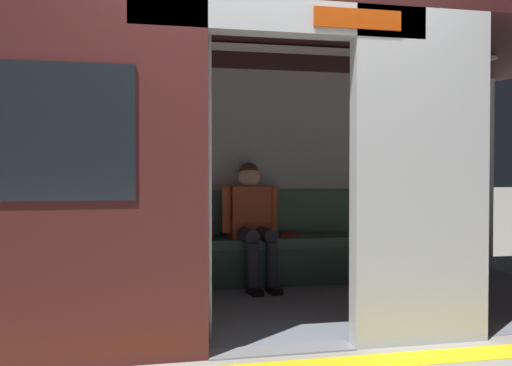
{
  "coord_description": "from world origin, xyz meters",
  "views": [
    {
      "loc": [
        0.87,
        3.32,
        1.11
      ],
      "look_at": [
        -0.08,
        -1.12,
        1.01
      ],
      "focal_mm": 39.61,
      "sensor_mm": 36.0,
      "label": 1
    }
  ],
  "objects": [
    {
      "name": "book",
      "position": [
        -0.6,
        -2.05,
        0.47
      ],
      "size": [
        0.19,
        0.24,
        0.03
      ],
      "primitive_type": "cube",
      "rotation": [
        0.0,
        0.0,
        -0.19
      ],
      "color": "#B22D2D",
      "rests_on": "bench_seat"
    },
    {
      "name": "ground_plane",
      "position": [
        0.0,
        0.0,
        0.0
      ],
      "size": [
        60.0,
        60.0,
        0.0
      ],
      "primitive_type": "plane",
      "color": "gray"
    },
    {
      "name": "handbag",
      "position": [
        0.28,
        -2.05,
        0.54
      ],
      "size": [
        0.26,
        0.15,
        0.17
      ],
      "color": "maroon",
      "rests_on": "bench_seat"
    },
    {
      "name": "person_seated",
      "position": [
        -0.22,
        -1.93,
        0.68
      ],
      "size": [
        0.55,
        0.7,
        1.18
      ],
      "color": "#CC5933",
      "rests_on": "ground_plane"
    },
    {
      "name": "grab_pole_door",
      "position": [
        0.4,
        -0.36,
        1.05
      ],
      "size": [
        0.04,
        0.04,
        2.11
      ],
      "primitive_type": "cylinder",
      "color": "silver",
      "rests_on": "ground_plane"
    },
    {
      "name": "train_car",
      "position": [
        0.06,
        -1.08,
        1.46
      ],
      "size": [
        6.4,
        2.49,
        2.25
      ],
      "color": "silver",
      "rests_on": "ground_plane"
    },
    {
      "name": "bench_seat",
      "position": [
        0.0,
        -1.98,
        0.35
      ],
      "size": [
        2.59,
        0.44,
        0.46
      ],
      "color": "#4C7566",
      "rests_on": "ground_plane"
    }
  ]
}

